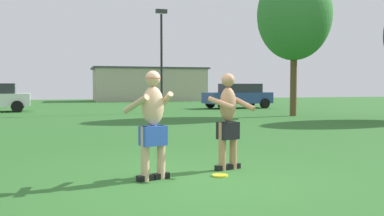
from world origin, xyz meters
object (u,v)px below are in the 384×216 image
(frisbee, at_px, (220,175))
(car_blue_near_post, at_px, (238,95))
(tree_right_field, at_px, (294,15))
(player_in_black, at_px, (228,119))
(player_with_cap, at_px, (153,120))
(lamp_post, at_px, (161,49))

(frisbee, distance_m, car_blue_near_post, 20.74)
(frisbee, distance_m, tree_right_field, 15.07)
(player_in_black, bearing_deg, player_with_cap, -163.60)
(player_in_black, xyz_separation_m, car_blue_near_post, (7.95, 18.53, -0.05))
(frisbee, relative_size, lamp_post, 0.05)
(tree_right_field, bearing_deg, lamp_post, 145.17)
(tree_right_field, bearing_deg, frisbee, -124.53)
(frisbee, bearing_deg, player_in_black, 55.62)
(player_in_black, distance_m, car_blue_near_post, 20.16)
(player_with_cap, bearing_deg, lamp_post, 77.11)
(frisbee, distance_m, lamp_post, 16.23)
(player_in_black, distance_m, lamp_post, 15.56)
(player_in_black, height_order, car_blue_near_post, player_in_black)
(frisbee, bearing_deg, lamp_post, 80.98)
(player_with_cap, xyz_separation_m, lamp_post, (3.57, 15.62, 2.44))
(car_blue_near_post, height_order, tree_right_field, tree_right_field)
(player_with_cap, bearing_deg, frisbee, -2.92)
(frisbee, bearing_deg, player_with_cap, 177.08)
(player_with_cap, height_order, lamp_post, lamp_post)
(frisbee, xyz_separation_m, lamp_post, (2.49, 15.68, 3.36))
(player_with_cap, distance_m, tree_right_field, 15.39)
(player_in_black, height_order, frisbee, player_in_black)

